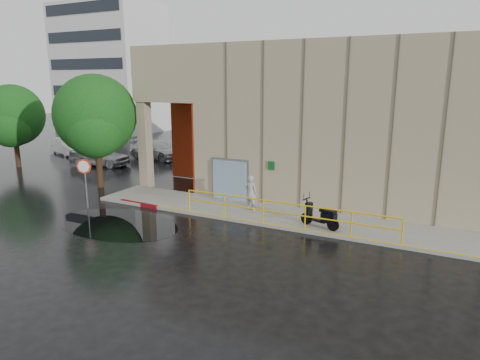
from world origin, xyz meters
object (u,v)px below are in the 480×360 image
Objects in this scene: red_curb at (139,204)px; car_b at (67,146)px; car_a at (100,155)px; tree_near at (95,119)px; tree_far at (12,118)px; person at (251,193)px; stop_sign at (85,172)px; scooter at (320,209)px; car_c at (156,150)px.

car_b is (-15.61, 9.52, 0.62)m from red_curb.
car_a is 0.69× the size of tree_near.
tree_near is 10.04m from tree_far.
person is at bearing -116.76° from car_a.
tree_far is (-4.91, -3.16, 2.80)m from car_a.
stop_sign reaches higher than car_a.
tree_near is at bearing -142.03° from car_a.
scooter is (3.65, -0.93, -0.05)m from person.
stop_sign is 0.55× the size of car_a.
car_a is at bearing 175.69° from scooter.
car_a is at bearing -92.82° from car_b.
stop_sign reaches higher than scooter.
car_c is at bearing 123.57° from red_curb.
tree_near is (-10.03, 0.50, 3.05)m from person.
red_curb is (1.99, 1.48, -1.73)m from stop_sign.
red_curb is 11.73m from car_a.
car_a is 7.79m from tree_near.
stop_sign is at bearing -145.20° from car_a.
stop_sign is at bearing -23.25° from tree_far.
tree_far is at bearing 116.34° from car_a.
person is 0.29× the size of tree_far.
scooter is at bearing -5.96° from tree_near.
tree_far is (-14.32, 3.82, 3.49)m from red_curb.
stop_sign is 11.30m from car_a.
tree_near reaches higher than tree_far.
scooter is 26.41m from car_b.
car_c is at bearing 162.23° from scooter.
scooter is 0.43× the size of car_b.
tree_near is (-2.47, 3.41, 2.22)m from stop_sign.
scooter is 19.72m from car_a.
person is 5.82m from red_curb.
person is 15.97m from car_a.
red_curb is at bearing -133.01° from car_a.
tree_far is at bearing 165.08° from red_curb.
red_curb is (-9.21, -0.50, -0.85)m from scooter.
scooter is 0.36× the size of car_c.
tree_far reaches higher than scooter.
red_curb is 0.37× the size of tree_near.
person is 0.26× the size of tree_near.
scooter is at bearing -8.02° from tree_far.
car_a is at bearing 132.07° from stop_sign.
red_curb is 6.27m from tree_near.
person is 8.15m from stop_sign.
tree_near reaches higher than red_curb.
scooter is at bearing -90.51° from car_b.
person is 3.76m from scooter.
tree_far reaches higher than red_curb.
stop_sign is 13.76m from car_c.
person is 0.70× the size of red_curb.
tree_far is at bearing 169.16° from tree_near.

